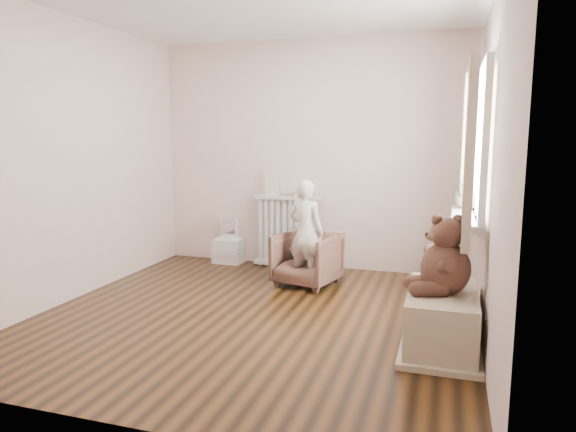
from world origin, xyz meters
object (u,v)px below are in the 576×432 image
(teddy_bear, at_px, (446,258))
(plush_cat, at_px, (464,197))
(child, at_px, (306,233))
(radiator, at_px, (287,234))
(toy_bench, at_px, (441,320))
(toy_vanity, at_px, (228,240))
(armchair, at_px, (307,259))

(teddy_bear, distance_m, plush_cat, 1.03)
(child, bearing_deg, teddy_bear, 151.54)
(radiator, xyz_separation_m, toy_bench, (1.77, -1.90, -0.19))
(child, relative_size, plush_cat, 3.69)
(radiator, relative_size, toy_vanity, 1.55)
(teddy_bear, xyz_separation_m, plush_cat, (0.13, 0.97, 0.33))
(child, bearing_deg, armchair, -76.02)
(toy_bench, bearing_deg, radiator, 132.88)
(plush_cat, bearing_deg, teddy_bear, -94.70)
(toy_vanity, xyz_separation_m, plush_cat, (2.64, -0.95, 0.72))
(child, xyz_separation_m, plush_cat, (1.49, -0.27, 0.44))
(armchair, height_order, child, child)
(armchair, height_order, toy_bench, armchair)
(child, relative_size, toy_bench, 1.19)
(radiator, relative_size, child, 0.77)
(toy_vanity, relative_size, teddy_bear, 0.98)
(toy_vanity, relative_size, plush_cat, 1.84)
(teddy_bear, bearing_deg, radiator, 115.76)
(armchair, relative_size, child, 0.55)
(armchair, xyz_separation_m, child, (0.00, -0.05, 0.29))
(plush_cat, bearing_deg, toy_vanity, 163.15)
(toy_vanity, bearing_deg, teddy_bear, -37.40)
(armchair, distance_m, teddy_bear, 1.91)
(radiator, height_order, plush_cat, plush_cat)
(armchair, bearing_deg, radiator, 136.40)
(plush_cat, bearing_deg, armchair, 170.80)
(toy_bench, relative_size, teddy_bear, 1.64)
(toy_vanity, bearing_deg, armchair, -28.62)
(toy_bench, bearing_deg, armchair, 137.33)
(armchair, bearing_deg, toy_bench, -28.70)
(radiator, relative_size, plush_cat, 2.86)
(toy_vanity, bearing_deg, child, -30.49)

